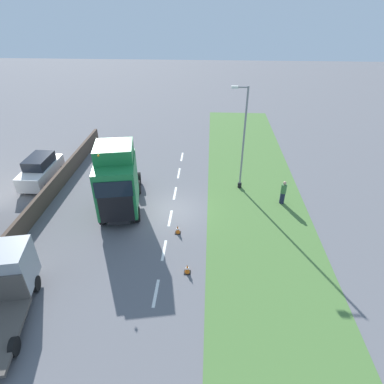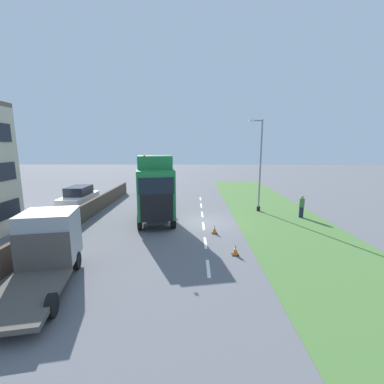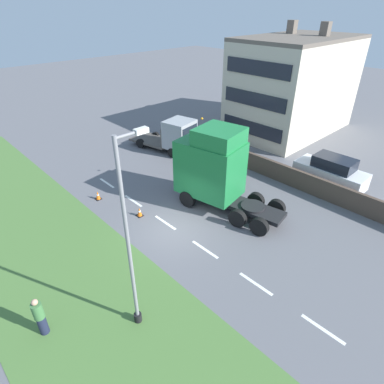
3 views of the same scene
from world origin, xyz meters
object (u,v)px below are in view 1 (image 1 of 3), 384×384
lorry_cab (117,182)px  traffic_cone_trailing (187,269)px  traffic_cone_lead (178,229)px  lamp_post (242,144)px  pedestrian (283,193)px  flatbed_truck (5,278)px  parked_car (41,170)px

lorry_cab → traffic_cone_trailing: lorry_cab is taller
traffic_cone_lead → lorry_cab: bearing=-26.2°
lorry_cab → lamp_post: (-8.32, -3.88, 1.17)m
pedestrian → traffic_cone_lead: bearing=28.2°
traffic_cone_lead → traffic_cone_trailing: (-0.83, 3.36, 0.00)m
flatbed_truck → lamp_post: size_ratio=0.78×
lorry_cab → traffic_cone_trailing: (-4.94, 5.37, -2.20)m
lorry_cab → flatbed_truck: size_ratio=1.13×
lorry_cab → lamp_post: 9.26m
traffic_cone_lead → flatbed_truck: bearing=36.1°
lamp_post → traffic_cone_lead: bearing=54.4°
parked_car → pedestrian: bearing=173.8°
traffic_cone_lead → lamp_post: bearing=-125.6°
lamp_post → pedestrian: lamp_post is taller
flatbed_truck → pedestrian: flatbed_truck is taller
traffic_cone_lead → traffic_cone_trailing: size_ratio=1.00×
parked_car → pedestrian: (-18.66, 2.11, -0.16)m
lamp_post → traffic_cone_lead: 8.00m
flatbed_truck → pedestrian: size_ratio=3.41×
lorry_cab → flatbed_truck: lorry_cab is taller
parked_car → flatbed_truck: bearing=108.4°
lorry_cab → flatbed_truck: bearing=54.6°
flatbed_truck → parked_car: bearing=96.4°
lorry_cab → pedestrian: lorry_cab is taller
lamp_post → traffic_cone_lead: lamp_post is taller
lamp_post → flatbed_truck: bearing=44.0°
parked_car → traffic_cone_lead: size_ratio=7.96×
lamp_post → traffic_cone_lead: (4.22, 5.90, -3.37)m
lorry_cab → traffic_cone_trailing: 7.62m
parked_car → traffic_cone_lead: bearing=152.8°
pedestrian → lorry_cab: bearing=9.2°
lorry_cab → traffic_cone_lead: size_ratio=11.92×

